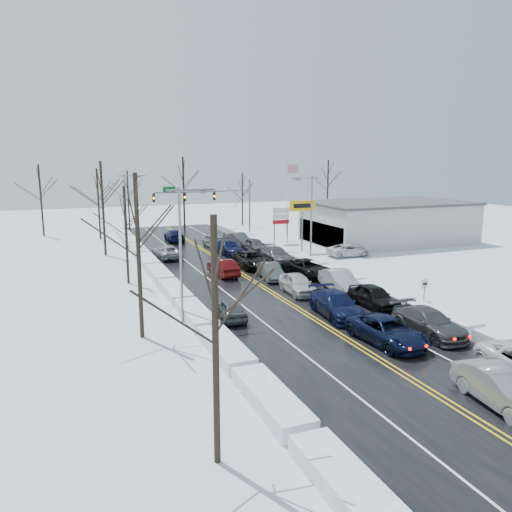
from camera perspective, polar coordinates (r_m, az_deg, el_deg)
name	(u,v)px	position (r m, az deg, el deg)	size (l,w,h in m)	color
ground	(274,294)	(40.45, 2.12, -4.39)	(160.00, 160.00, 0.00)	silver
road_surface	(265,288)	(42.22, 1.03, -3.71)	(14.00, 84.00, 0.01)	black
snow_bank_left	(176,297)	(40.02, -9.10, -4.69)	(1.63, 72.00, 0.76)	white
snow_bank_right	(343,280)	(45.59, 9.90, -2.76)	(1.63, 72.00, 0.76)	white
traffic_signal_mast	(214,199)	(66.69, -4.83, 6.51)	(13.28, 0.39, 8.00)	slate
tires_plus_sign	(302,209)	(58.22, 5.33, 5.35)	(3.20, 0.34, 6.00)	slate
used_vehicles_sign	(281,218)	(63.78, 2.87, 4.37)	(2.20, 0.22, 4.65)	slate
speed_limit_sign	(424,289)	(37.69, 18.69, -3.57)	(0.55, 0.09, 2.35)	slate
flagpole	(288,192)	(72.73, 3.65, 7.26)	(1.87, 1.20, 10.00)	silver
dealership_building	(388,222)	(67.24, 14.84, 3.79)	(20.40, 12.40, 5.30)	#B7B8B2
streetlight_ne	(310,212)	(51.88, 6.15, 4.98)	(3.20, 0.25, 9.00)	slate
streetlight_sw	(183,244)	(32.99, -8.30, 1.40)	(3.20, 0.25, 9.00)	slate
streetlight_nw	(127,206)	(60.38, -14.49, 5.55)	(3.20, 0.25, 9.00)	slate
tree_left_a	(215,294)	(16.98, -4.74, -4.39)	(3.60, 3.60, 9.00)	#2D231C
tree_left_b	(137,224)	(30.21, -13.43, 3.54)	(4.00, 4.00, 10.00)	#2D231C
tree_left_c	(125,216)	(44.25, -14.72, 4.44)	(3.40, 3.40, 8.50)	#2D231C
tree_left_d	(102,190)	(57.95, -17.20, 7.20)	(4.20, 4.20, 10.50)	#2D231C
tree_left_e	(98,190)	(69.97, -17.64, 7.19)	(3.80, 3.80, 9.50)	#2D231C
tree_far_a	(40,186)	(75.81, -23.46, 7.33)	(4.00, 4.00, 10.00)	#2D231C
tree_far_b	(128,189)	(77.42, -14.44, 7.44)	(3.60, 3.60, 9.00)	#2D231C
tree_far_c	(183,179)	(76.80, -8.30, 8.69)	(4.40, 4.40, 11.00)	#2D231C
tree_far_d	(242,189)	(81.20, -1.58, 7.69)	(3.40, 3.40, 8.50)	#2D231C
tree_far_e	(328,178)	(88.31, 8.22, 8.77)	(4.20, 4.20, 10.50)	#2D231C
queued_car_1	(501,407)	(25.52, 26.23, -15.18)	(1.78, 5.11, 1.68)	gray
queued_car_2	(386,343)	(31.07, 14.69, -9.62)	(2.56, 5.55, 1.54)	black
queued_car_3	(336,316)	(35.44, 9.13, -6.79)	(2.34, 5.77, 1.67)	black
queued_car_4	(298,293)	(40.80, 4.77, -4.28)	(1.92, 4.78, 1.63)	silver
queued_car_5	(271,279)	(45.41, 1.69, -2.65)	(1.54, 4.43, 1.46)	#45494B
queued_car_6	(251,267)	(50.25, -0.56, -1.30)	(2.64, 5.72, 1.59)	black
queued_car_7	(229,254)	(57.07, -3.14, 0.19)	(2.18, 5.35, 1.55)	black
queued_car_8	(214,247)	(61.63, -4.78, 0.99)	(1.90, 4.72, 1.61)	#96999D
queued_car_11	(428,335)	(33.23, 19.09, -8.50)	(2.25, 5.53, 1.60)	#3B3D3F
queued_car_12	(374,307)	(38.02, 13.30, -5.70)	(1.95, 4.84, 1.65)	black
queued_car_13	(339,291)	(42.02, 9.48, -3.94)	(1.81, 5.20, 1.71)	#ACAEB4
queued_car_14	(307,276)	(46.75, 5.91, -2.30)	(2.58, 5.60, 1.56)	black
queued_car_15	(276,263)	(52.44, 2.33, -0.78)	(2.27, 5.58, 1.62)	#45484B
queued_car_16	(255,252)	(58.54, -0.11, 0.49)	(1.85, 4.59, 1.56)	#444649
queued_car_17	(239,245)	(62.93, -1.93, 1.23)	(1.64, 4.71, 1.55)	#414446
oncoming_car_0	(223,276)	(46.85, -3.76, -2.24)	(1.65, 4.73, 1.56)	#510A0A
oncoming_car_1	(167,258)	(55.66, -10.14, -0.25)	(2.39, 5.19, 1.44)	#9FA2A7
oncoming_car_2	(175,241)	(66.91, -9.29, 1.69)	(2.18, 5.36, 1.56)	black
oncoming_car_3	(231,319)	(34.43, -2.87, -7.20)	(1.63, 4.05, 1.38)	#46494B
parked_car_0	(349,256)	(56.80, 10.56, -0.03)	(2.30, 4.99, 1.39)	silver
parked_car_1	(342,246)	(63.21, 9.80, 1.12)	(2.11, 5.19, 1.51)	#404245
parked_car_2	(313,242)	(65.70, 6.57, 1.59)	(1.74, 4.32, 1.47)	black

